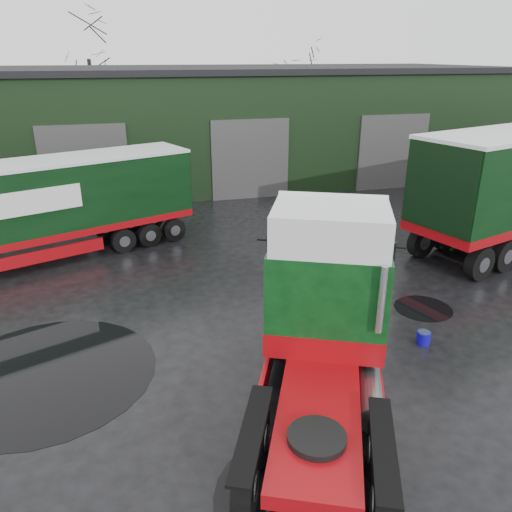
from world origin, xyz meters
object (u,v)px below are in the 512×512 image
Objects in this scene: hero_tractor at (324,334)px; wash_bucket at (423,338)px; warehouse at (226,122)px; trailer_left at (32,213)px; tree_back_b at (297,96)px; tree_back_a at (92,86)px.

hero_tractor is 18.77× the size of wash_bucket.
warehouse is 91.53× the size of wash_bucket.
trailer_left is 1.55× the size of tree_back_b.
tree_back_a reaches higher than trailer_left.
wash_bucket is 31.92m from tree_back_b.
trailer_left is 1.23× the size of tree_back_a.
warehouse is at bearing -51.34° from tree_back_a.
warehouse is at bearing -128.66° from tree_back_b.
wash_bucket is at bearing 53.64° from hero_tractor.
hero_tractor is 4.66m from wash_bucket.
wash_bucket is at bearing -103.02° from tree_back_b.
warehouse reaches higher than wash_bucket.
wash_bucket is (10.36, -8.49, -1.64)m from trailer_left.
tree_back_a is at bearing 180.00° from tree_back_b.
wash_bucket is 0.04× the size of tree_back_a.
trailer_left is (-6.65, 10.59, -0.25)m from hero_tractor.
hero_tractor is 33.51m from tree_back_a.
tree_back_b is at bearing 0.00° from tree_back_a.
hero_tractor is at bearing -150.51° from wash_bucket.
tree_back_a is at bearing 123.01° from hero_tractor.
tree_back_a is at bearing -25.27° from trailer_left.
trailer_left is at bearing -93.83° from tree_back_a.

